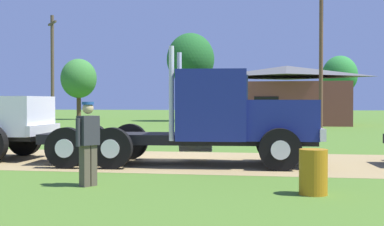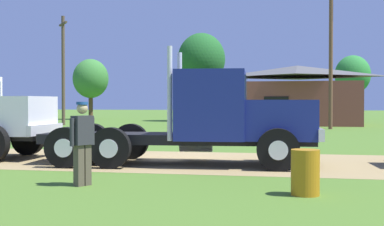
% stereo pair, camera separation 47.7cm
% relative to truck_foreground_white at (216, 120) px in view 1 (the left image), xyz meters
% --- Properties ---
extents(ground_plane, '(200.00, 200.00, 0.00)m').
position_rel_truck_foreground_white_xyz_m(ground_plane, '(-0.99, 0.76, -1.29)').
color(ground_plane, '#486D24').
extents(dirt_track, '(120.00, 5.82, 0.01)m').
position_rel_truck_foreground_white_xyz_m(dirt_track, '(-0.99, 0.76, -1.29)').
color(dirt_track, '#987F51').
rests_on(dirt_track, ground_plane).
extents(truck_foreground_white, '(8.03, 3.21, 3.30)m').
position_rel_truck_foreground_white_xyz_m(truck_foreground_white, '(0.00, 0.00, 0.00)').
color(truck_foreground_white, black).
rests_on(truck_foreground_white, ground_plane).
extents(visitor_standing_near, '(0.44, 0.55, 1.80)m').
position_rel_truck_foreground_white_xyz_m(visitor_standing_near, '(-2.22, -4.28, -0.30)').
color(visitor_standing_near, '#2D2D33').
rests_on(visitor_standing_near, ground_plane).
extents(steel_barrel, '(0.55, 0.55, 0.88)m').
position_rel_truck_foreground_white_xyz_m(steel_barrel, '(2.45, -4.56, -0.85)').
color(steel_barrel, '#B27214').
rests_on(steel_barrel, ground_plane).
extents(shed_building, '(10.21, 7.99, 4.70)m').
position_rel_truck_foreground_white_xyz_m(shed_building, '(2.37, 28.30, 0.97)').
color(shed_building, brown).
rests_on(shed_building, ground_plane).
extents(utility_pole_near, '(1.45, 1.83, 8.43)m').
position_rel_truck_foreground_white_xyz_m(utility_pole_near, '(-15.40, 23.41, 3.18)').
color(utility_pole_near, brown).
rests_on(utility_pole_near, ground_plane).
extents(utility_pole_far, '(2.20, 0.36, 9.49)m').
position_rel_truck_foreground_white_xyz_m(utility_pole_far, '(4.52, 21.08, 3.72)').
color(utility_pole_far, brown).
rests_on(utility_pole_far, ground_plane).
extents(tree_left, '(3.62, 3.62, 6.17)m').
position_rel_truck_foreground_white_xyz_m(tree_left, '(-18.33, 36.28, 2.86)').
color(tree_left, '#513823').
rests_on(tree_left, ground_plane).
extents(tree_mid, '(4.41, 4.41, 8.18)m').
position_rel_truck_foreground_white_xyz_m(tree_mid, '(-6.35, 33.56, 4.43)').
color(tree_mid, '#513823').
rests_on(tree_mid, ground_plane).
extents(tree_right, '(3.68, 3.68, 6.67)m').
position_rel_truck_foreground_white_xyz_m(tree_right, '(8.10, 42.78, 3.32)').
color(tree_right, '#513823').
rests_on(tree_right, ground_plane).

